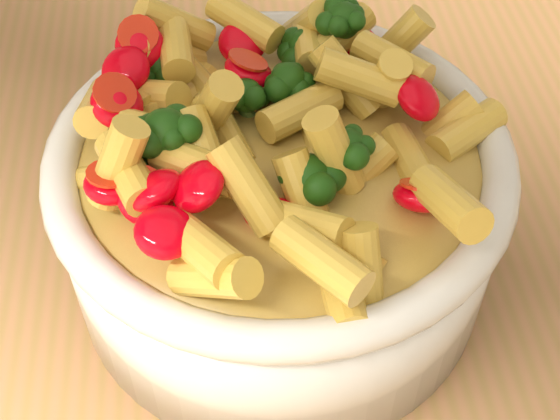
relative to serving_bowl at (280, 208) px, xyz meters
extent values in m
cube|color=#A77147|center=(-0.02, -0.06, -0.08)|extent=(1.20, 0.80, 0.04)
cylinder|color=silver|center=(0.00, 0.00, -0.01)|extent=(0.25, 0.25, 0.10)
ellipsoid|color=silver|center=(0.00, 0.00, -0.04)|extent=(0.23, 0.23, 0.04)
torus|color=silver|center=(0.00, 0.00, 0.04)|extent=(0.26, 0.26, 0.02)
ellipsoid|color=gold|center=(0.00, 0.00, 0.04)|extent=(0.22, 0.22, 0.03)
camera|label=1|loc=(-0.03, -0.31, 0.35)|focal=50.00mm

